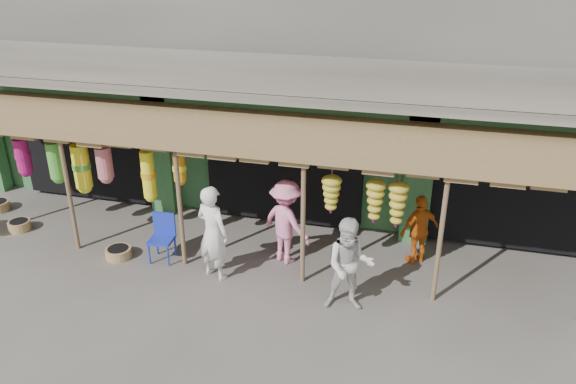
% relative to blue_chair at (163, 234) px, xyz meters
% --- Properties ---
extents(ground, '(80.00, 80.00, 0.00)m').
position_rel_blue_chair_xyz_m(ground, '(2.01, 0.08, -0.56)').
color(ground, '#514C47').
rests_on(ground, ground).
extents(building, '(16.40, 6.80, 7.00)m').
position_rel_blue_chair_xyz_m(building, '(2.01, 4.95, 2.81)').
color(building, gray).
rests_on(building, ground).
extents(awning, '(14.00, 2.70, 2.79)m').
position_rel_blue_chair_xyz_m(awning, '(1.85, 0.88, 2.01)').
color(awning, brown).
rests_on(awning, ground).
extents(blue_chair, '(0.51, 0.52, 1.00)m').
position_rel_blue_chair_xyz_m(blue_chair, '(0.00, 0.00, 0.00)').
color(blue_chair, '#1B2DB1').
rests_on(blue_chair, ground).
extents(basket_mid, '(0.63, 0.63, 0.21)m').
position_rel_blue_chair_xyz_m(basket_mid, '(-0.95, -0.23, -0.45)').
color(basket_mid, '#936442').
rests_on(basket_mid, ground).
extents(basket_right, '(0.56, 0.56, 0.22)m').
position_rel_blue_chair_xyz_m(basket_right, '(-3.78, 0.27, -0.44)').
color(basket_right, olive).
rests_on(basket_right, ground).
extents(person_front, '(0.83, 0.68, 1.95)m').
position_rel_blue_chair_xyz_m(person_front, '(1.29, -0.39, 0.42)').
color(person_front, white).
rests_on(person_front, ground).
extents(person_right, '(0.97, 0.82, 1.79)m').
position_rel_blue_chair_xyz_m(person_right, '(4.01, -0.75, 0.34)').
color(person_right, beige).
rests_on(person_right, ground).
extents(person_vendor, '(0.92, 0.84, 1.51)m').
position_rel_blue_chair_xyz_m(person_vendor, '(5.14, 1.18, 0.20)').
color(person_vendor, '#C75B12').
rests_on(person_vendor, ground).
extents(person_shopper, '(1.34, 1.14, 1.80)m').
position_rel_blue_chair_xyz_m(person_shopper, '(2.51, 0.54, 0.34)').
color(person_shopper, pink).
rests_on(person_shopper, ground).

